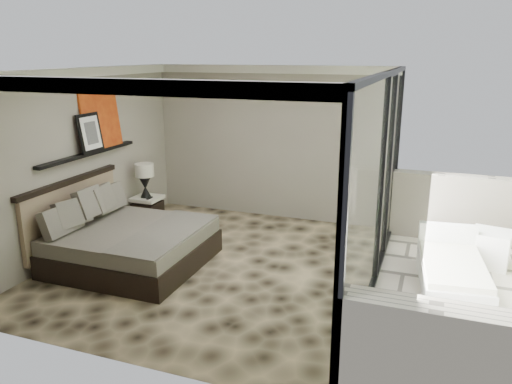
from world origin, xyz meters
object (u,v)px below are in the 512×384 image
(table_lamp, at_px, (145,176))
(bed, at_px, (126,241))
(nightstand, at_px, (148,211))
(lounger, at_px, (452,272))
(ottoman, at_px, (490,248))

(table_lamp, bearing_deg, bed, -67.85)
(bed, distance_m, nightstand, 1.74)
(bed, relative_size, lounger, 1.23)
(ottoman, bearing_deg, bed, -160.59)
(bed, height_order, table_lamp, bed)
(ottoman, relative_size, lounger, 0.31)
(table_lamp, bearing_deg, ottoman, 1.87)
(bed, xyz_separation_m, nightstand, (-0.65, 1.62, -0.10))
(bed, relative_size, table_lamp, 3.40)
(table_lamp, xyz_separation_m, lounger, (5.16, -0.71, -0.71))
(bed, distance_m, lounger, 4.60)
(ottoman, height_order, lounger, lounger)
(lounger, bearing_deg, bed, -175.48)
(bed, bearing_deg, ottoman, 19.41)
(table_lamp, height_order, ottoman, table_lamp)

